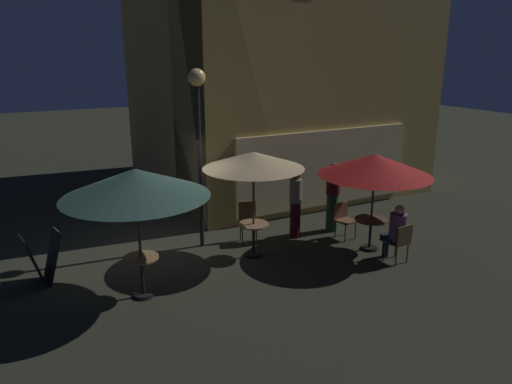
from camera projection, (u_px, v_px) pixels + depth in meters
name	position (u px, v px, depth m)	size (l,w,h in m)	color
ground_plane	(159.00, 257.00, 10.53)	(60.00, 60.00, 0.00)	#292B20
cafe_building	(252.00, 57.00, 14.09)	(7.74, 7.80, 8.38)	tan
street_lamp_near_corner	(198.00, 116.00, 10.29)	(0.38, 0.38, 4.01)	black
menu_sandwich_board	(43.00, 258.00, 9.24)	(0.75, 0.65, 1.00)	#202824
cafe_table_0	(371.00, 227.00, 10.80)	(0.74, 0.74, 0.73)	black
cafe_table_1	(254.00, 233.00, 10.45)	(0.67, 0.67, 0.76)	black
cafe_table_2	(142.00, 270.00, 8.70)	(0.64, 0.64, 0.78)	black
patio_umbrella_0	(375.00, 165.00, 10.40)	(2.48, 2.48, 2.22)	black
patio_umbrella_1	(253.00, 161.00, 9.99)	(2.15, 2.15, 2.34)	black
patio_umbrella_2	(135.00, 183.00, 8.24)	(2.58, 2.58, 2.42)	black
cafe_chair_0	(400.00, 240.00, 10.08)	(0.44, 0.44, 0.87)	#4F3C20
cafe_chair_1	(343.00, 217.00, 11.50)	(0.46, 0.46, 0.85)	brown
cafe_chair_2	(248.00, 218.00, 11.27)	(0.51, 0.51, 0.96)	brown
patron_seated_0	(396.00, 229.00, 10.14)	(0.39, 0.55, 1.27)	black
patron_standing_1	(333.00, 197.00, 11.85)	(0.35, 0.35, 1.74)	#264230
patron_standing_2	(295.00, 203.00, 11.44)	(0.30, 0.30, 1.66)	#421118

